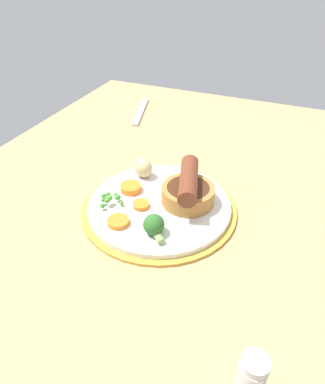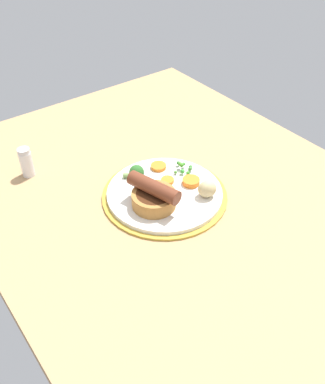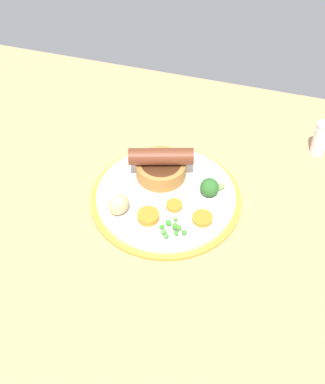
{
  "view_description": "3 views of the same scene",
  "coord_description": "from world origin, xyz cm",
  "px_view_note": "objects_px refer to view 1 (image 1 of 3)",
  "views": [
    {
      "loc": [
        -45.98,
        -20.89,
        40.73
      ],
      "look_at": [
        -1.65,
        -2.45,
        5.72
      ],
      "focal_mm": 32.0,
      "sensor_mm": 36.0,
      "label": 1
    },
    {
      "loc": [
        52.73,
        -44.97,
        62.42
      ],
      "look_at": [
        -1.89,
        -3.92,
        5.74
      ],
      "focal_mm": 40.0,
      "sensor_mm": 36.0,
      "label": 2
    },
    {
      "loc": [
        -20.22,
        58.96,
        73.81
      ],
      "look_at": [
        -3.04,
        -0.46,
        7.05
      ],
      "focal_mm": 50.0,
      "sensor_mm": 36.0,
      "label": 3
    }
  ],
  "objects_px": {
    "carrot_slice_0": "(141,205)",
    "carrot_slice_1": "(131,188)",
    "pea_pile": "(110,198)",
    "salt_shaker": "(250,380)",
    "dinner_plate": "(159,207)",
    "broccoli_floret_far": "(154,225)",
    "sausage_pudding": "(188,190)",
    "carrot_slice_2": "(118,222)",
    "potato_chunk_0": "(143,168)",
    "fork": "(141,111)"
  },
  "relations": [
    {
      "from": "carrot_slice_0",
      "to": "carrot_slice_1",
      "type": "relative_size",
      "value": 0.75
    },
    {
      "from": "pea_pile",
      "to": "salt_shaker",
      "type": "bearing_deg",
      "value": -127.73
    },
    {
      "from": "dinner_plate",
      "to": "broccoli_floret_far",
      "type": "bearing_deg",
      "value": -162.57
    },
    {
      "from": "sausage_pudding",
      "to": "salt_shaker",
      "type": "xyz_separation_m",
      "value": [
        -0.27,
        -0.16,
        -0.0
      ]
    },
    {
      "from": "salt_shaker",
      "to": "carrot_slice_1",
      "type": "bearing_deg",
      "value": 45.21
    },
    {
      "from": "sausage_pudding",
      "to": "carrot_slice_2",
      "type": "bearing_deg",
      "value": 122.81
    },
    {
      "from": "salt_shaker",
      "to": "carrot_slice_2",
      "type": "bearing_deg",
      "value": 54.37
    },
    {
      "from": "potato_chunk_0",
      "to": "carrot_slice_0",
      "type": "distance_m",
      "value": 0.1
    },
    {
      "from": "pea_pile",
      "to": "fork",
      "type": "distance_m",
      "value": 0.43
    },
    {
      "from": "dinner_plate",
      "to": "carrot_slice_0",
      "type": "relative_size",
      "value": 9.47
    },
    {
      "from": "dinner_plate",
      "to": "potato_chunk_0",
      "type": "height_order",
      "value": "potato_chunk_0"
    },
    {
      "from": "fork",
      "to": "salt_shaker",
      "type": "height_order",
      "value": "salt_shaker"
    },
    {
      "from": "potato_chunk_0",
      "to": "fork",
      "type": "bearing_deg",
      "value": 26.48
    },
    {
      "from": "pea_pile",
      "to": "carrot_slice_1",
      "type": "relative_size",
      "value": 1.29
    },
    {
      "from": "broccoli_floret_far",
      "to": "fork",
      "type": "distance_m",
      "value": 0.5
    },
    {
      "from": "broccoli_floret_far",
      "to": "sausage_pudding",
      "type": "bearing_deg",
      "value": -59.35
    },
    {
      "from": "pea_pile",
      "to": "carrot_slice_0",
      "type": "relative_size",
      "value": 1.71
    },
    {
      "from": "carrot_slice_0",
      "to": "broccoli_floret_far",
      "type": "bearing_deg",
      "value": -137.26
    },
    {
      "from": "carrot_slice_0",
      "to": "potato_chunk_0",
      "type": "bearing_deg",
      "value": 22.59
    },
    {
      "from": "salt_shaker",
      "to": "carrot_slice_0",
      "type": "bearing_deg",
      "value": 45.06
    },
    {
      "from": "sausage_pudding",
      "to": "broccoli_floret_far",
      "type": "height_order",
      "value": "sausage_pudding"
    },
    {
      "from": "carrot_slice_0",
      "to": "fork",
      "type": "xyz_separation_m",
      "value": [
        0.39,
        0.19,
        -0.01
      ]
    },
    {
      "from": "sausage_pudding",
      "to": "potato_chunk_0",
      "type": "distance_m",
      "value": 0.11
    },
    {
      "from": "carrot_slice_0",
      "to": "salt_shaker",
      "type": "bearing_deg",
      "value": -134.94
    },
    {
      "from": "carrot_slice_1",
      "to": "carrot_slice_2",
      "type": "distance_m",
      "value": 0.09
    },
    {
      "from": "dinner_plate",
      "to": "broccoli_floret_far",
      "type": "relative_size",
      "value": 6.3
    },
    {
      "from": "broccoli_floret_far",
      "to": "carrot_slice_0",
      "type": "distance_m",
      "value": 0.07
    },
    {
      "from": "carrot_slice_2",
      "to": "broccoli_floret_far",
      "type": "bearing_deg",
      "value": -88.51
    },
    {
      "from": "dinner_plate",
      "to": "sausage_pudding",
      "type": "xyz_separation_m",
      "value": [
        0.02,
        -0.04,
        0.03
      ]
    },
    {
      "from": "dinner_plate",
      "to": "salt_shaker",
      "type": "xyz_separation_m",
      "value": [
        -0.25,
        -0.2,
        0.03
      ]
    },
    {
      "from": "fork",
      "to": "broccoli_floret_far",
      "type": "bearing_deg",
      "value": -167.89
    },
    {
      "from": "broccoli_floret_far",
      "to": "carrot_slice_2",
      "type": "distance_m",
      "value": 0.06
    },
    {
      "from": "carrot_slice_0",
      "to": "fork",
      "type": "relative_size",
      "value": 0.16
    },
    {
      "from": "pea_pile",
      "to": "carrot_slice_2",
      "type": "xyz_separation_m",
      "value": [
        -0.04,
        -0.04,
        -0.01
      ]
    },
    {
      "from": "sausage_pudding",
      "to": "carrot_slice_2",
      "type": "relative_size",
      "value": 3.37
    },
    {
      "from": "carrot_slice_0",
      "to": "salt_shaker",
      "type": "distance_m",
      "value": 0.32
    },
    {
      "from": "sausage_pudding",
      "to": "pea_pile",
      "type": "bearing_deg",
      "value": 97.36
    },
    {
      "from": "pea_pile",
      "to": "potato_chunk_0",
      "type": "relative_size",
      "value": 1.24
    },
    {
      "from": "carrot_slice_1",
      "to": "salt_shaker",
      "type": "bearing_deg",
      "value": -134.79
    },
    {
      "from": "carrot_slice_0",
      "to": "carrot_slice_2",
      "type": "distance_m",
      "value": 0.06
    },
    {
      "from": "broccoli_floret_far",
      "to": "salt_shaker",
      "type": "bearing_deg",
      "value": 178.78
    },
    {
      "from": "dinner_plate",
      "to": "pea_pile",
      "type": "height_order",
      "value": "pea_pile"
    },
    {
      "from": "pea_pile",
      "to": "broccoli_floret_far",
      "type": "xyz_separation_m",
      "value": [
        -0.04,
        -0.1,
        0.01
      ]
    },
    {
      "from": "broccoli_floret_far",
      "to": "carrot_slice_1",
      "type": "xyz_separation_m",
      "value": [
        0.09,
        0.08,
        -0.01
      ]
    },
    {
      "from": "carrot_slice_0",
      "to": "carrot_slice_1",
      "type": "height_order",
      "value": "carrot_slice_1"
    },
    {
      "from": "broccoli_floret_far",
      "to": "carrot_slice_1",
      "type": "height_order",
      "value": "broccoli_floret_far"
    },
    {
      "from": "carrot_slice_1",
      "to": "dinner_plate",
      "type": "bearing_deg",
      "value": -102.58
    },
    {
      "from": "pea_pile",
      "to": "carrot_slice_1",
      "type": "xyz_separation_m",
      "value": [
        0.05,
        -0.02,
        -0.0
      ]
    },
    {
      "from": "carrot_slice_2",
      "to": "salt_shaker",
      "type": "xyz_separation_m",
      "value": [
        -0.17,
        -0.24,
        0.02
      ]
    },
    {
      "from": "dinner_plate",
      "to": "carrot_slice_1",
      "type": "distance_m",
      "value": 0.06
    }
  ]
}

